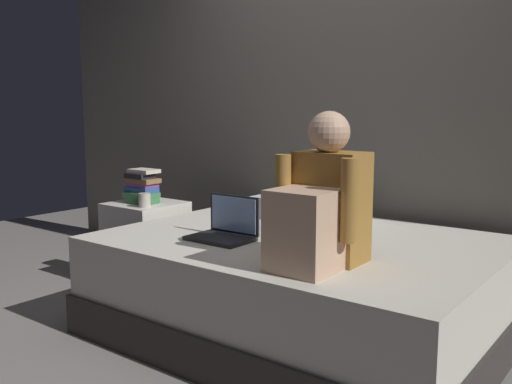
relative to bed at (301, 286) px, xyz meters
name	(u,v)px	position (x,y,z in m)	size (l,w,h in m)	color
ground_plane	(236,342)	(-0.20, -0.30, -0.26)	(8.00, 8.00, 0.00)	gray
wall_back	(352,83)	(-0.20, 0.90, 1.09)	(5.60, 0.10, 2.70)	slate
bed	(301,286)	(0.00, 0.00, 0.00)	(2.00, 1.50, 0.52)	#332D2B
nightstand	(146,244)	(-1.30, 0.09, 0.02)	(0.44, 0.46, 0.56)	beige
person_sitting	(321,207)	(0.34, -0.38, 0.51)	(0.39, 0.44, 0.65)	olive
laptop	(226,228)	(-0.29, -0.26, 0.32)	(0.32, 0.23, 0.22)	black
pillow	(303,208)	(-0.28, 0.45, 0.33)	(0.56, 0.36, 0.13)	silver
book_stack	(142,187)	(-1.30, 0.06, 0.42)	(0.22, 0.16, 0.23)	#387042
mug	(145,200)	(-1.17, -0.03, 0.35)	(0.08, 0.08, 0.09)	#BCB2A3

